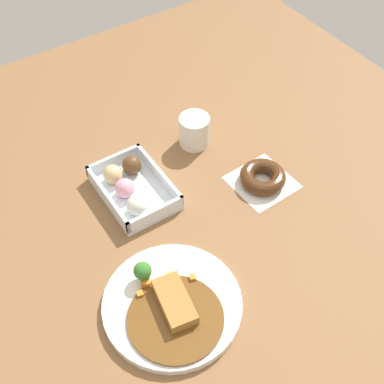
{
  "coord_description": "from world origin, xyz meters",
  "views": [
    {
      "loc": [
        0.57,
        -0.35,
        0.9
      ],
      "look_at": [
        -0.06,
        0.06,
        0.03
      ],
      "focal_mm": 48.06,
      "sensor_mm": 36.0,
      "label": 1
    }
  ],
  "objects_px": {
    "donut_box": "(131,187)",
    "coffee_mug": "(194,131)",
    "curry_plate": "(172,304)",
    "chocolate_ring_donut": "(263,177)"
  },
  "relations": [
    {
      "from": "donut_box",
      "to": "coffee_mug",
      "type": "xyz_separation_m",
      "value": [
        -0.06,
        0.21,
        0.02
      ]
    },
    {
      "from": "curry_plate",
      "to": "chocolate_ring_donut",
      "type": "bearing_deg",
      "value": 114.9
    },
    {
      "from": "donut_box",
      "to": "chocolate_ring_donut",
      "type": "height_order",
      "value": "donut_box"
    },
    {
      "from": "donut_box",
      "to": "coffee_mug",
      "type": "relative_size",
      "value": 2.53
    },
    {
      "from": "donut_box",
      "to": "chocolate_ring_donut",
      "type": "bearing_deg",
      "value": 63.19
    },
    {
      "from": "chocolate_ring_donut",
      "to": "curry_plate",
      "type": "bearing_deg",
      "value": -65.1
    },
    {
      "from": "coffee_mug",
      "to": "chocolate_ring_donut",
      "type": "bearing_deg",
      "value": 16.34
    },
    {
      "from": "curry_plate",
      "to": "coffee_mug",
      "type": "height_order",
      "value": "coffee_mug"
    },
    {
      "from": "donut_box",
      "to": "chocolate_ring_donut",
      "type": "xyz_separation_m",
      "value": [
        0.14,
        0.27,
        -0.0
      ]
    },
    {
      "from": "curry_plate",
      "to": "chocolate_ring_donut",
      "type": "height_order",
      "value": "curry_plate"
    }
  ]
}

